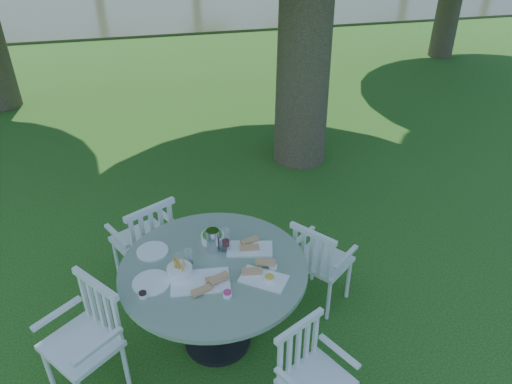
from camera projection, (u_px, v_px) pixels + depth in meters
ground at (260, 275)px, 4.95m from camera, size 140.00×140.00×0.00m
table at (214, 281)px, 3.89m from camera, size 1.45×1.45×0.82m
chair_ne at (317, 260)px, 4.35m from camera, size 0.60×0.61×0.88m
chair_nw at (148, 238)px, 4.53m from camera, size 0.64×0.63×0.96m
chair_sw at (91, 331)px, 3.61m from camera, size 0.66×0.66×0.96m
chair_se at (308, 369)px, 3.41m from camera, size 0.57×0.56×0.85m
tableware at (204, 259)px, 3.83m from camera, size 1.15×0.81×0.20m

